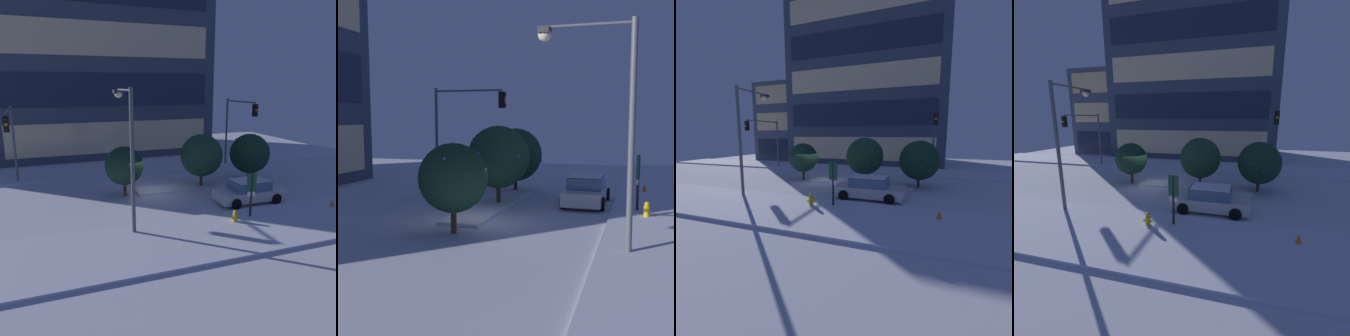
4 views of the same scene
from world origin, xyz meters
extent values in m
plane|color=silver|center=(0.00, 0.00, 0.00)|extent=(52.00, 52.00, 0.00)
cube|color=silver|center=(0.00, -7.96, 0.07)|extent=(52.00, 5.20, 0.14)
cube|color=silver|center=(0.00, 7.96, 0.07)|extent=(52.00, 5.20, 0.14)
cube|color=silver|center=(4.13, 0.37, 0.07)|extent=(9.00, 1.80, 0.14)
cube|color=#424C5B|center=(0.46, 18.91, 11.69)|extent=(22.34, 13.69, 23.37)
cube|color=#F9E09E|center=(0.46, 12.02, 2.34)|extent=(20.10, 0.10, 3.12)
cube|color=#232D42|center=(0.46, 12.02, 7.01)|extent=(20.10, 0.10, 3.12)
cube|color=#F9E09E|center=(0.46, 12.02, 11.69)|extent=(20.10, 0.10, 3.12)
cube|color=#232D42|center=(0.46, 12.02, 16.36)|extent=(20.10, 0.10, 3.12)
cube|color=#4C5466|center=(-9.88, 17.16, 6.28)|extent=(15.95, 8.28, 12.56)
cube|color=#232D42|center=(-9.88, 12.98, 2.09)|extent=(14.36, 0.10, 2.79)
cube|color=#F2D18C|center=(-9.88, 12.98, 6.28)|extent=(14.36, 0.10, 2.79)
cube|color=#F2D18C|center=(-9.88, 12.98, 10.47)|extent=(14.36, 0.10, 2.79)
cube|color=silver|center=(6.04, -4.00, 0.53)|extent=(4.48, 1.90, 0.66)
cube|color=slate|center=(6.04, -4.00, 1.14)|extent=(2.42, 1.69, 0.60)
cube|color=white|center=(6.04, -4.00, 1.47)|extent=(2.24, 1.58, 0.04)
sphere|color=#F9E5B2|center=(8.30, -3.39, 0.50)|extent=(0.16, 0.16, 0.16)
sphere|color=#F9E5B2|center=(8.29, -4.65, 0.50)|extent=(0.16, 0.16, 0.16)
cylinder|color=black|center=(7.52, -3.08, 0.33)|extent=(0.66, 0.23, 0.66)
cylinder|color=black|center=(7.50, -4.95, 0.33)|extent=(0.66, 0.23, 0.66)
cylinder|color=black|center=(4.57, -3.06, 0.33)|extent=(0.66, 0.23, 0.66)
cylinder|color=black|center=(4.56, -4.92, 0.33)|extent=(0.66, 0.23, 0.66)
cylinder|color=#565960|center=(-8.34, 6.16, 2.96)|extent=(0.18, 0.18, 5.93)
cylinder|color=#565960|center=(-8.34, 3.59, 5.73)|extent=(0.12, 5.14, 0.12)
cube|color=black|center=(-8.34, 1.02, 5.13)|extent=(0.32, 0.36, 1.00)
sphere|color=black|center=(-8.34, 0.83, 5.45)|extent=(0.20, 0.20, 0.20)
sphere|color=orange|center=(-8.34, 0.83, 5.13)|extent=(0.20, 0.20, 0.20)
sphere|color=black|center=(-8.34, 0.83, 4.81)|extent=(0.20, 0.20, 0.20)
cylinder|color=#565960|center=(10.05, 6.16, 3.13)|extent=(0.18, 0.18, 6.27)
cylinder|color=#565960|center=(10.05, 3.94, 6.07)|extent=(0.12, 4.45, 0.12)
cube|color=black|center=(10.05, 1.72, 5.47)|extent=(0.32, 0.36, 1.00)
sphere|color=black|center=(10.05, 1.53, 5.79)|extent=(0.20, 0.20, 0.20)
sphere|color=orange|center=(10.05, 1.53, 5.47)|extent=(0.20, 0.20, 0.20)
sphere|color=black|center=(10.05, 1.53, 5.15)|extent=(0.20, 0.20, 0.20)
cylinder|color=#565960|center=(-2.31, -6.34, 3.69)|extent=(0.20, 0.20, 7.37)
cylinder|color=#565960|center=(-2.30, -4.96, 7.22)|extent=(0.12, 2.77, 0.10)
cube|color=#333338|center=(-2.29, -3.57, 7.12)|extent=(0.56, 0.36, 0.20)
sphere|color=#F9E5B2|center=(-2.29, -3.57, 6.99)|extent=(0.44, 0.44, 0.44)
cylinder|color=gold|center=(3.26, -6.93, 0.30)|extent=(0.26, 0.26, 0.61)
sphere|color=gold|center=(3.26, -6.93, 0.68)|extent=(0.22, 0.22, 0.22)
cylinder|color=gold|center=(3.08, -6.93, 0.33)|extent=(0.12, 0.10, 0.10)
cylinder|color=gold|center=(3.44, -6.93, 0.33)|extent=(0.12, 0.10, 0.10)
cylinder|color=black|center=(4.50, -6.52, 1.34)|extent=(0.12, 0.12, 2.68)
cube|color=#144C2D|center=(4.50, -6.52, 2.16)|extent=(0.55, 0.17, 1.04)
cube|color=white|center=(4.50, -6.52, 1.46)|extent=(0.44, 0.14, 0.24)
cylinder|color=#473323|center=(4.60, 0.20, 0.55)|extent=(0.22, 0.22, 1.09)
sphere|color=#1E4228|center=(4.60, 0.20, 2.42)|extent=(3.12, 3.12, 3.12)
sphere|color=blue|center=(4.53, 1.50, 3.32)|extent=(0.10, 0.10, 0.10)
sphere|color=blue|center=(3.68, -1.07, 2.54)|extent=(0.10, 0.10, 0.10)
sphere|color=blue|center=(3.99, -0.63, 1.24)|extent=(0.10, 0.10, 0.10)
sphere|color=blue|center=(5.96, 0.67, 1.77)|extent=(0.10, 0.10, 0.10)
sphere|color=blue|center=(5.67, -0.43, 3.40)|extent=(0.10, 0.10, 0.10)
cylinder|color=#473323|center=(8.96, 0.54, 0.43)|extent=(0.22, 0.22, 0.86)
sphere|color=#193823|center=(8.96, 0.54, 2.19)|extent=(3.13, 3.13, 3.13)
sphere|color=blue|center=(9.91, -0.04, 1.06)|extent=(0.10, 0.10, 0.10)
sphere|color=blue|center=(9.75, 0.73, 0.83)|extent=(0.10, 0.10, 0.10)
sphere|color=blue|center=(10.27, -0.12, 2.78)|extent=(0.10, 0.10, 0.10)
sphere|color=blue|center=(8.77, -0.90, 1.56)|extent=(0.10, 0.10, 0.10)
sphere|color=blue|center=(9.14, 2.03, 2.68)|extent=(0.10, 0.10, 0.10)
sphere|color=blue|center=(8.07, 1.22, 3.31)|extent=(0.10, 0.10, 0.10)
sphere|color=blue|center=(8.29, -0.87, 2.40)|extent=(0.10, 0.10, 0.10)
sphere|color=blue|center=(9.18, -1.00, 1.87)|extent=(0.10, 0.10, 0.10)
cylinder|color=#473323|center=(-1.24, 0.11, 0.50)|extent=(0.22, 0.22, 0.99)
sphere|color=#193823|center=(-1.24, 0.11, 2.11)|extent=(2.64, 2.64, 2.64)
sphere|color=blue|center=(-0.61, -0.50, 1.12)|extent=(0.10, 0.10, 0.10)
sphere|color=blue|center=(-0.51, 0.35, 1.03)|extent=(0.10, 0.10, 0.10)
sphere|color=blue|center=(-0.92, -0.94, 1.37)|extent=(0.10, 0.10, 0.10)
sphere|color=blue|center=(-0.38, -0.35, 3.02)|extent=(0.10, 0.10, 0.10)
sphere|color=blue|center=(-0.81, -0.75, 3.03)|extent=(0.10, 0.10, 0.10)
sphere|color=blue|center=(-0.53, 1.10, 2.64)|extent=(0.10, 0.10, 0.10)
sphere|color=blue|center=(-2.28, -0.01, 2.94)|extent=(0.10, 0.10, 0.10)
cone|color=orange|center=(10.24, -6.84, 0.28)|extent=(0.36, 0.36, 0.55)
camera|label=1|loc=(-6.44, -22.47, 7.46)|focal=37.17mm
camera|label=2|loc=(-16.79, -6.68, 4.34)|focal=48.40mm
camera|label=3|loc=(9.55, -18.62, 4.22)|focal=24.76mm
camera|label=4|loc=(7.66, -16.64, 5.38)|focal=24.03mm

